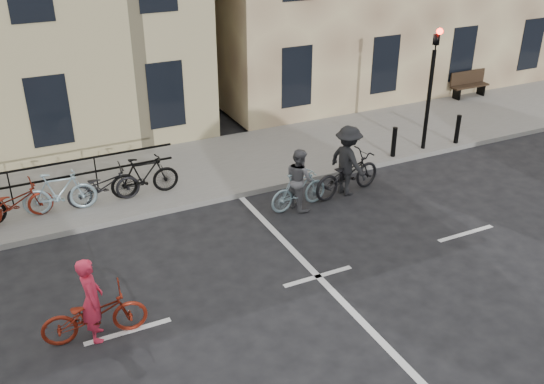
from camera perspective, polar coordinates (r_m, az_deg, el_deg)
name	(u,v)px	position (r m, az deg, el deg)	size (l,w,h in m)	color
ground	(318,277)	(12.79, 4.35, -7.94)	(120.00, 120.00, 0.00)	black
sidewalk	(71,195)	(16.70, -18.41, -0.25)	(46.00, 4.00, 0.15)	slate
traffic_light	(432,74)	(18.37, 14.82, 10.66)	(0.18, 0.30, 3.90)	black
bollard_east	(394,142)	(18.16, 11.41, 4.64)	(0.14, 0.14, 0.90)	black
bollard_west	(458,129)	(19.64, 17.06, 5.68)	(0.14, 0.14, 0.90)	black
bench	(469,83)	(24.39, 18.01, 9.73)	(1.60, 0.41, 0.97)	black
parked_bikes	(35,197)	(15.53, -21.43, -0.48)	(7.25, 1.23, 1.05)	black
cyclist_pink	(94,311)	(11.34, -16.45, -10.69)	(1.91, 0.84, 1.65)	maroon
cyclist_grey	(299,185)	(15.10, 2.56, 0.71)	(1.69, 0.84, 1.59)	#86A3B0
cyclist_dark	(347,168)	(15.90, 7.11, 2.28)	(2.21, 1.32, 1.88)	black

